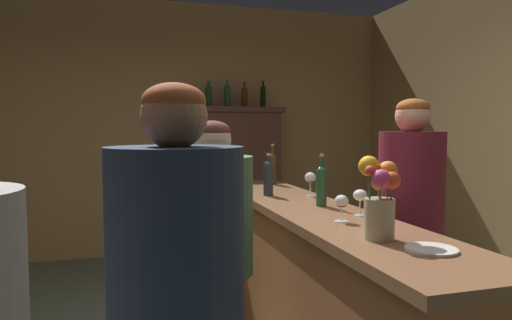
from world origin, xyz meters
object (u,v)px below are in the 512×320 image
object	(u,v)px
display_bottle_left	(209,95)
wine_bottle_rose	(273,167)
wine_glass_mid	(310,179)
display_bottle_midleft	(227,95)
bartender	(410,221)
wine_glass_rear	(360,196)
patron_in_navy	(213,266)
cheese_plate	(431,249)
wine_bottle_merlot	(268,176)
bar_counter	(309,284)
display_bottle_midright	(263,95)
flower_arrangement	(380,198)
display_bottle_center	(245,96)
wine_bottle_syrah	(321,184)
display_cabinet	(236,178)
wine_glass_front	(341,203)

from	to	relation	value
display_bottle_left	wine_bottle_rose	bearing A→B (deg)	-78.79
wine_glass_mid	display_bottle_midleft	xyz separation A→B (m)	(-0.11, 2.17, 0.74)
bartender	wine_glass_rear	bearing A→B (deg)	26.18
wine_glass_mid	patron_in_navy	distance (m)	1.25
display_bottle_left	patron_in_navy	world-z (taller)	display_bottle_left
wine_glass_mid	cheese_plate	xyz separation A→B (m)	(-0.12, -1.47, -0.12)
cheese_plate	display_bottle_midleft	bearing A→B (deg)	89.75
wine_bottle_merlot	patron_in_navy	world-z (taller)	patron_in_navy
bar_counter	wine_bottle_merlot	xyz separation A→B (m)	(-0.10, 0.49, 0.62)
display_bottle_midright	cheese_plate	bearing A→B (deg)	-96.95
wine_glass_rear	bartender	distance (m)	0.53
display_bottle_left	display_bottle_midright	distance (m)	0.64
wine_glass_rear	display_bottle_midright	xyz separation A→B (m)	(0.35, 2.92, 0.76)
display_bottle_midleft	patron_in_navy	world-z (taller)	display_bottle_midleft
bar_counter	display_bottle_midleft	distance (m)	2.90
flower_arrangement	display_bottle_center	xyz separation A→B (m)	(0.32, 3.42, 0.67)
display_bottle_center	cheese_plate	bearing A→B (deg)	-93.46
cheese_plate	display_bottle_left	size ratio (longest dim) A/B	0.65
wine_bottle_syrah	wine_bottle_merlot	world-z (taller)	wine_bottle_syrah
bartender	flower_arrangement	bearing A→B (deg)	50.74
display_bottle_midleft	display_bottle_midright	world-z (taller)	display_bottle_midleft
wine_glass_rear	bar_counter	bearing A→B (deg)	111.43
display_bottle_midright	display_bottle_midleft	bearing A→B (deg)	180.00
display_cabinet	wine_glass_rear	distance (m)	2.93
wine_glass_mid	display_bottle_left	bearing A→B (deg)	98.47
cheese_plate	bartender	xyz separation A→B (m)	(0.54, 0.90, -0.10)
bartender	display_bottle_midright	bearing A→B (deg)	-84.15
wine_bottle_syrah	flower_arrangement	xyz separation A→B (m)	(-0.12, -0.84, 0.04)
bar_counter	wine_glass_mid	xyz separation A→B (m)	(0.17, 0.39, 0.61)
wine_bottle_merlot	wine_bottle_rose	bearing A→B (deg)	69.09
display_cabinet	patron_in_navy	bearing A→B (deg)	-105.66
wine_bottle_merlot	patron_in_navy	distance (m)	1.16
wine_bottle_merlot	wine_glass_rear	world-z (taller)	wine_bottle_merlot
display_bottle_midleft	display_bottle_center	world-z (taller)	display_bottle_midleft
display_bottle_center	bartender	bearing A→B (deg)	-83.31
wine_bottle_syrah	bartender	distance (m)	0.59
cheese_plate	display_cabinet	bearing A→B (deg)	88.24
flower_arrangement	wine_glass_front	bearing A→B (deg)	87.32
flower_arrangement	cheese_plate	size ratio (longest dim) A/B	1.79
display_cabinet	patron_in_navy	xyz separation A→B (m)	(-0.85, -3.02, -0.08)
bartender	patron_in_navy	bearing A→B (deg)	16.36
wine_glass_rear	display_bottle_left	xyz separation A→B (m)	(-0.29, 2.92, 0.75)
wine_bottle_rose	wine_glass_mid	xyz separation A→B (m)	(0.04, -0.73, -0.03)
wine_glass_mid	cheese_plate	bearing A→B (deg)	-94.76
bar_counter	wine_bottle_merlot	bearing A→B (deg)	101.98
wine_bottle_rose	display_bottle_left	distance (m)	1.63
wine_bottle_merlot	display_bottle_midleft	size ratio (longest dim) A/B	0.93
wine_glass_rear	display_bottle_center	size ratio (longest dim) A/B	0.50
bar_counter	display_bottle_left	distance (m)	2.90
display_cabinet	wine_glass_rear	xyz separation A→B (m)	(-0.02, -2.92, 0.20)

